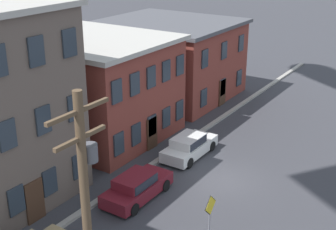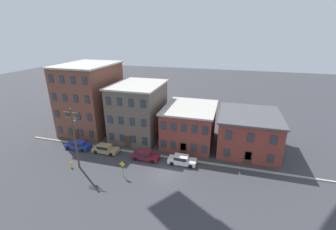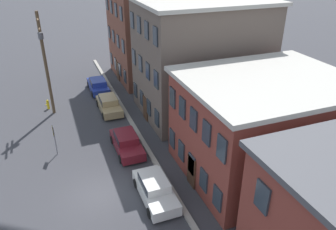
{
  "view_description": "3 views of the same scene",
  "coord_description": "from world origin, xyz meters",
  "px_view_note": "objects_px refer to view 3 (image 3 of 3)",
  "views": [
    {
      "loc": [
        -21.88,
        -10.46,
        13.41
      ],
      "look_at": [
        -0.35,
        3.6,
        3.43
      ],
      "focal_mm": 50.0,
      "sensor_mm": 36.0,
      "label": 1
    },
    {
      "loc": [
        7.85,
        -26.49,
        19.53
      ],
      "look_at": [
        -1.13,
        5.22,
        7.22
      ],
      "focal_mm": 24.0,
      "sensor_mm": 36.0,
      "label": 2
    },
    {
      "loc": [
        17.03,
        -1.74,
        14.22
      ],
      "look_at": [
        -0.74,
        5.08,
        4.44
      ],
      "focal_mm": 35.0,
      "sensor_mm": 36.0,
      "label": 3
    }
  ],
  "objects_px": {
    "car_blue": "(98,85)",
    "car_maroon": "(127,142)",
    "fire_hydrant": "(48,104)",
    "utility_pole": "(45,59)",
    "car_tan": "(109,104)",
    "car_white": "(155,188)",
    "caution_sign": "(54,135)"
  },
  "relations": [
    {
      "from": "car_tan",
      "to": "car_white",
      "type": "distance_m",
      "value": 13.36
    },
    {
      "from": "car_tan",
      "to": "caution_sign",
      "type": "bearing_deg",
      "value": -41.64
    },
    {
      "from": "car_tan",
      "to": "car_maroon",
      "type": "distance_m",
      "value": 7.36
    },
    {
      "from": "car_blue",
      "to": "car_tan",
      "type": "distance_m",
      "value": 5.28
    },
    {
      "from": "caution_sign",
      "to": "utility_pole",
      "type": "height_order",
      "value": "utility_pole"
    },
    {
      "from": "fire_hydrant",
      "to": "car_white",
      "type": "bearing_deg",
      "value": 19.49
    },
    {
      "from": "car_blue",
      "to": "car_maroon",
      "type": "distance_m",
      "value": 12.64
    },
    {
      "from": "fire_hydrant",
      "to": "utility_pole",
      "type": "bearing_deg",
      "value": 22.31
    },
    {
      "from": "car_blue",
      "to": "utility_pole",
      "type": "height_order",
      "value": "utility_pole"
    },
    {
      "from": "caution_sign",
      "to": "car_blue",
      "type": "bearing_deg",
      "value": 155.08
    },
    {
      "from": "car_maroon",
      "to": "fire_hydrant",
      "type": "distance_m",
      "value": 11.32
    },
    {
      "from": "car_blue",
      "to": "caution_sign",
      "type": "bearing_deg",
      "value": -24.92
    },
    {
      "from": "car_white",
      "to": "caution_sign",
      "type": "relative_size",
      "value": 1.72
    },
    {
      "from": "car_blue",
      "to": "utility_pole",
      "type": "xyz_separation_m",
      "value": [
        3.8,
        -4.97,
        4.58
      ]
    },
    {
      "from": "car_maroon",
      "to": "car_white",
      "type": "distance_m",
      "value": 6.0
    },
    {
      "from": "car_blue",
      "to": "caution_sign",
      "type": "xyz_separation_m",
      "value": [
        11.27,
        -5.24,
        0.97
      ]
    },
    {
      "from": "car_tan",
      "to": "fire_hydrant",
      "type": "relative_size",
      "value": 4.58
    },
    {
      "from": "car_blue",
      "to": "car_white",
      "type": "bearing_deg",
      "value": 0.67
    },
    {
      "from": "utility_pole",
      "to": "fire_hydrant",
      "type": "distance_m",
      "value": 5.0
    },
    {
      "from": "car_blue",
      "to": "utility_pole",
      "type": "bearing_deg",
      "value": -52.6
    },
    {
      "from": "car_blue",
      "to": "car_maroon",
      "type": "relative_size",
      "value": 1.0
    },
    {
      "from": "car_white",
      "to": "utility_pole",
      "type": "bearing_deg",
      "value": -160.73
    },
    {
      "from": "fire_hydrant",
      "to": "car_blue",
      "type": "bearing_deg",
      "value": 116.28
    },
    {
      "from": "car_blue",
      "to": "car_tan",
      "type": "height_order",
      "value": "same"
    },
    {
      "from": "car_maroon",
      "to": "fire_hydrant",
      "type": "height_order",
      "value": "car_maroon"
    },
    {
      "from": "caution_sign",
      "to": "fire_hydrant",
      "type": "bearing_deg",
      "value": -178.75
    },
    {
      "from": "car_white",
      "to": "caution_sign",
      "type": "bearing_deg",
      "value": -143.44
    },
    {
      "from": "car_blue",
      "to": "caution_sign",
      "type": "relative_size",
      "value": 1.72
    },
    {
      "from": "car_blue",
      "to": "car_tan",
      "type": "bearing_deg",
      "value": 0.99
    },
    {
      "from": "car_white",
      "to": "fire_hydrant",
      "type": "height_order",
      "value": "car_white"
    },
    {
      "from": "caution_sign",
      "to": "fire_hydrant",
      "type": "xyz_separation_m",
      "value": [
        -8.59,
        -0.19,
        -1.23
      ]
    },
    {
      "from": "car_maroon",
      "to": "utility_pole",
      "type": "height_order",
      "value": "utility_pole"
    }
  ]
}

